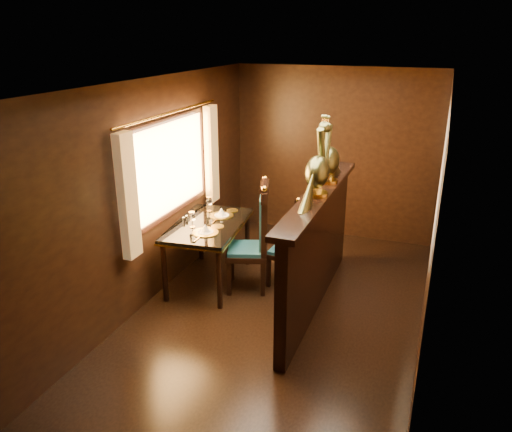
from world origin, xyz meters
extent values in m
plane|color=black|center=(0.00, 0.00, 0.00)|extent=(5.00, 5.00, 0.00)
cube|color=black|center=(0.00, 2.50, 1.25)|extent=(3.00, 0.04, 2.50)
cube|color=black|center=(0.00, -2.50, 1.25)|extent=(3.00, 0.04, 2.50)
cube|color=black|center=(-1.50, 0.00, 1.25)|extent=(0.04, 5.00, 2.50)
cube|color=black|center=(1.50, 0.00, 1.25)|extent=(0.04, 5.00, 2.50)
cube|color=beige|center=(0.00, 0.00, 2.50)|extent=(3.00, 5.00, 0.04)
cube|color=#FFC672|center=(-1.50, 0.30, 1.45)|extent=(0.01, 1.70, 1.05)
cube|color=gold|center=(-1.40, -0.67, 1.40)|extent=(0.10, 0.22, 1.30)
cube|color=gold|center=(-1.40, 1.27, 1.40)|extent=(0.10, 0.22, 1.30)
cylinder|color=#C38C29|center=(-1.42, 0.30, 2.10)|extent=(0.03, 2.20, 0.03)
cube|color=black|center=(0.33, 0.30, 0.65)|extent=(0.12, 2.60, 1.30)
cube|color=#313216|center=(0.26, 0.30, 0.70)|extent=(0.02, 2.20, 0.95)
cube|color=black|center=(0.33, 0.30, 1.33)|extent=(0.26, 2.70, 0.06)
cube|color=black|center=(-1.05, 0.39, 0.76)|extent=(0.92, 1.38, 0.04)
cube|color=#C38C29|center=(-1.05, 0.39, 0.73)|extent=(0.94, 1.40, 0.02)
cylinder|color=black|center=(-1.31, -0.23, 0.36)|extent=(0.06, 0.06, 0.72)
cylinder|color=black|center=(-0.66, -0.16, 0.36)|extent=(0.06, 0.06, 0.72)
cylinder|color=black|center=(-1.44, 0.94, 0.36)|extent=(0.06, 0.06, 0.72)
cylinder|color=black|center=(-0.79, 1.01, 0.36)|extent=(0.06, 0.06, 0.72)
cylinder|color=#B48021|center=(-0.94, 0.11, 0.78)|extent=(0.30, 0.30, 0.01)
cone|color=silver|center=(-0.94, 0.11, 0.84)|extent=(0.11, 0.11, 0.10)
cylinder|color=#B48021|center=(-1.00, 0.68, 0.78)|extent=(0.30, 0.30, 0.01)
cone|color=silver|center=(-1.00, 0.68, 0.84)|extent=(0.11, 0.11, 0.10)
cylinder|color=silver|center=(-1.35, 0.33, 0.81)|extent=(0.03, 0.03, 0.06)
cylinder|color=silver|center=(-1.34, 0.39, 0.81)|extent=(0.03, 0.03, 0.06)
cube|color=black|center=(-0.55, 0.41, 0.46)|extent=(0.61, 0.61, 0.06)
cube|color=navy|center=(-0.55, 0.41, 0.51)|extent=(0.55, 0.55, 0.05)
cube|color=navy|center=(-0.36, 0.47, 0.86)|extent=(0.15, 0.37, 0.62)
cube|color=black|center=(-0.68, 0.16, 0.21)|extent=(0.05, 0.05, 0.43)
cube|color=black|center=(-0.30, 0.28, 0.21)|extent=(0.05, 0.05, 0.43)
cube|color=black|center=(-0.81, 0.53, 0.21)|extent=(0.05, 0.05, 0.43)
cube|color=black|center=(-0.43, 0.66, 0.21)|extent=(0.05, 0.05, 0.43)
sphere|color=#C38C29|center=(-0.29, 0.29, 1.33)|extent=(0.07, 0.07, 0.07)
sphere|color=#C38C29|center=(-0.42, 0.66, 1.33)|extent=(0.07, 0.07, 0.07)
cube|color=black|center=(-0.12, 0.68, 0.41)|extent=(0.46, 0.46, 0.06)
cube|color=navy|center=(-0.12, 0.68, 0.45)|extent=(0.41, 0.41, 0.05)
cube|color=navy|center=(0.06, 0.66, 0.76)|extent=(0.06, 0.33, 0.55)
cube|color=black|center=(-0.31, 0.52, 0.19)|extent=(0.05, 0.05, 0.38)
cube|color=black|center=(0.04, 0.49, 0.19)|extent=(0.05, 0.05, 0.38)
cube|color=black|center=(-0.28, 0.87, 0.19)|extent=(0.05, 0.05, 0.38)
cube|color=black|center=(0.07, 0.84, 0.19)|extent=(0.05, 0.05, 0.38)
sphere|color=#C38C29|center=(0.05, 0.49, 1.17)|extent=(0.06, 0.06, 0.06)
sphere|color=#C38C29|center=(0.08, 0.84, 1.17)|extent=(0.06, 0.06, 0.06)
camera|label=1|loc=(1.48, -4.64, 2.96)|focal=35.00mm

